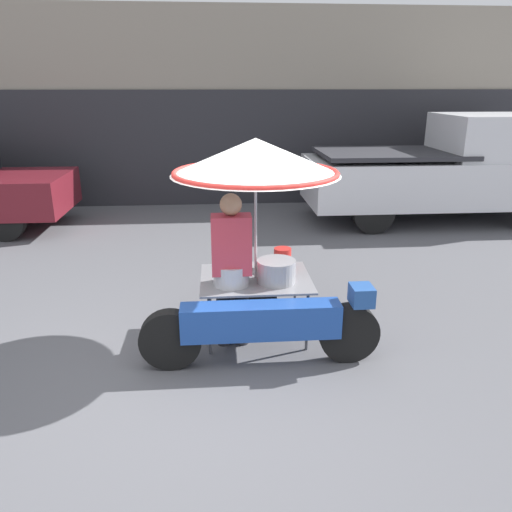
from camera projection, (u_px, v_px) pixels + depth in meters
ground_plane at (206, 372)px, 4.55m from camera, size 36.00×36.00×0.00m
shopfront_building at (208, 108)px, 11.33m from camera, size 28.00×2.06×4.03m
vendor_motorcycle_cart at (257, 197)px, 4.70m from camera, size 2.23×1.62×2.02m
vendor_person at (232, 264)px, 4.79m from camera, size 0.38×0.22×1.54m
pickup_truck at (449, 171)px, 9.42m from camera, size 5.09×1.83×1.98m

